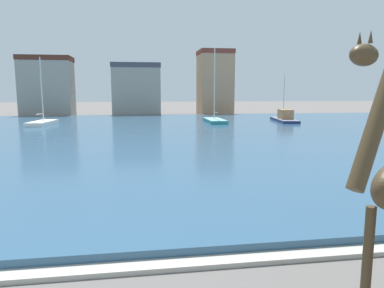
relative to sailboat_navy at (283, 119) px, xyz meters
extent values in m
cube|color=#2D5170|center=(-18.81, -9.51, -0.41)|extent=(86.03, 50.35, 0.33)
cube|color=#ADA89E|center=(-18.81, -34.93, -0.51)|extent=(86.03, 0.50, 0.12)
cylinder|color=#42331E|center=(-14.68, -37.62, 0.52)|extent=(0.16, 0.16, 2.18)
cylinder|color=#42331E|center=(-15.02, -38.05, 2.96)|extent=(1.11, 0.76, 1.86)
ellipsoid|color=#42331E|center=(-15.43, -38.27, 3.84)|extent=(0.59, 0.49, 0.28)
cone|color=#42331E|center=(-15.40, -38.33, 4.05)|extent=(0.06, 0.06, 0.16)
cone|color=#42331E|center=(-15.46, -38.21, 4.05)|extent=(0.06, 0.06, 0.16)
cube|color=navy|center=(-0.07, -0.43, -0.27)|extent=(3.26, 7.75, 0.61)
ellipsoid|color=navy|center=(0.53, 3.09, -0.27)|extent=(2.23, 2.90, 0.58)
cube|color=slate|center=(-0.07, -0.43, 0.07)|extent=(3.19, 7.60, 0.06)
cube|color=#9E7047|center=(-0.17, -0.98, 0.68)|extent=(1.84, 2.83, 1.17)
cylinder|color=silver|center=(0.02, 0.13, 2.78)|extent=(0.12, 0.12, 5.49)
cylinder|color=silver|center=(-0.20, -1.17, 0.94)|extent=(0.52, 2.61, 0.08)
cube|color=white|center=(-28.88, -1.07, -0.22)|extent=(2.47, 5.60, 0.70)
ellipsoid|color=white|center=(-28.58, 1.49, -0.22)|extent=(1.89, 2.08, 0.67)
cube|color=silver|center=(-28.88, -1.07, 0.16)|extent=(2.43, 5.49, 0.06)
cylinder|color=silver|center=(-28.83, -0.66, 3.68)|extent=(0.12, 0.12, 7.10)
cylinder|color=silver|center=(-28.94, -1.61, 1.03)|extent=(0.30, 1.89, 0.08)
cube|color=teal|center=(-9.03, -0.58, -0.24)|extent=(2.12, 6.17, 0.67)
ellipsoid|color=teal|center=(-8.96, 2.32, -0.24)|extent=(1.83, 2.18, 0.64)
cube|color=#6EA5A8|center=(-9.03, -0.58, 0.13)|extent=(2.08, 6.04, 0.06)
cylinder|color=silver|center=(-9.02, -0.12, 4.35)|extent=(0.12, 0.12, 8.49)
cylinder|color=silver|center=(-9.05, -1.19, 1.00)|extent=(0.13, 2.14, 0.08)
cube|color=gray|center=(-32.87, 18.81, 3.89)|extent=(8.01, 5.11, 8.93)
cube|color=#51281E|center=(-32.87, 18.81, 8.76)|extent=(8.17, 5.21, 0.80)
cube|color=gray|center=(-18.46, 19.04, 3.39)|extent=(7.89, 6.44, 7.94)
cube|color=#42424C|center=(-18.46, 19.04, 7.76)|extent=(8.05, 6.57, 0.80)
cube|color=tan|center=(-4.49, 20.33, 4.70)|extent=(5.74, 6.00, 10.54)
cube|color=brown|center=(-4.49, 20.33, 10.37)|extent=(5.86, 6.12, 0.80)
camera|label=1|loc=(-18.25, -42.43, 3.37)|focal=32.94mm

